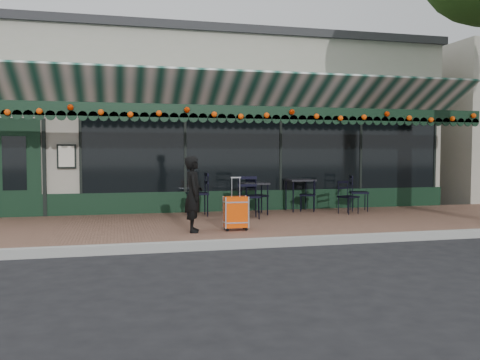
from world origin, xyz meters
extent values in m
plane|color=black|center=(0.00, 0.00, 0.00)|extent=(80.00, 80.00, 0.00)
cube|color=brown|center=(0.00, 2.00, 0.07)|extent=(18.00, 4.00, 0.15)
cube|color=#9E9E99|center=(0.00, -0.08, 0.07)|extent=(18.00, 0.16, 0.15)
cube|color=#9F9D8A|center=(0.00, 8.00, 2.25)|extent=(12.00, 8.00, 4.50)
cube|color=black|center=(1.20, 3.98, 1.65)|extent=(9.20, 0.04, 2.00)
cube|color=black|center=(-4.80, 3.98, 1.25)|extent=(1.10, 0.07, 2.20)
cube|color=silver|center=(-3.70, 3.94, 1.50)|extent=(0.42, 0.04, 0.55)
cube|color=black|center=(0.00, 2.52, 2.46)|extent=(12.00, 0.03, 0.28)
cylinder|color=#FF5808|center=(0.00, 2.46, 2.44)|extent=(11.60, 0.12, 0.12)
imported|color=black|center=(-1.27, 0.88, 0.84)|extent=(0.39, 0.54, 1.37)
cube|color=#F14807|center=(-0.48, 0.89, 0.49)|extent=(0.43, 0.24, 0.57)
cube|color=black|center=(-0.48, 0.89, 0.18)|extent=(0.43, 0.24, 0.06)
cube|color=silver|center=(-0.48, 0.89, 0.95)|extent=(0.19, 0.03, 0.35)
cube|color=black|center=(1.78, 3.59, 0.91)|extent=(0.64, 0.64, 0.04)
cylinder|color=black|center=(1.51, 3.32, 0.52)|extent=(0.03, 0.03, 0.74)
cylinder|color=black|center=(2.04, 3.32, 0.52)|extent=(0.03, 0.03, 0.74)
cylinder|color=black|center=(1.51, 3.85, 0.52)|extent=(0.03, 0.03, 0.74)
cylinder|color=black|center=(2.04, 3.85, 0.52)|extent=(0.03, 0.03, 0.74)
cube|color=black|center=(0.50, 3.18, 0.87)|extent=(0.60, 0.60, 0.04)
cylinder|color=black|center=(0.25, 2.93, 0.50)|extent=(0.03, 0.03, 0.70)
cylinder|color=black|center=(0.75, 2.93, 0.50)|extent=(0.03, 0.03, 0.70)
cylinder|color=black|center=(0.25, 3.43, 0.50)|extent=(0.03, 0.03, 0.70)
cylinder|color=black|center=(0.75, 3.43, 0.50)|extent=(0.03, 0.03, 0.70)
camera|label=1|loc=(-2.63, -8.16, 1.57)|focal=38.00mm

